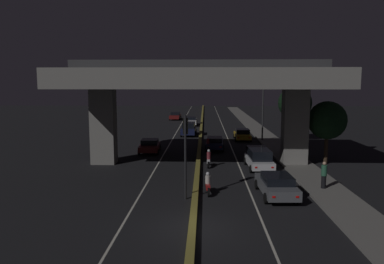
{
  "coord_description": "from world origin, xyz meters",
  "views": [
    {
      "loc": [
        0.57,
        -17.39,
        6.97
      ],
      "look_at": [
        -0.93,
        25.89,
        1.33
      ],
      "focal_mm": 35.0,
      "sensor_mm": 36.0,
      "label": 1
    }
  ],
  "objects_px": {
    "car_white_second": "(259,158)",
    "motorcycle_white_filtering_mid": "(209,159)",
    "car_dark_red_lead_oncoming": "(150,146)",
    "motorcycle_red_filtering_near": "(208,185)",
    "car_dark_blue_second_oncoming": "(189,129)",
    "car_taxi_yellow_fourth": "(242,134)",
    "car_white_third_oncoming": "(191,121)",
    "street_lamp": "(261,102)",
    "car_dark_red_fourth_oncoming": "(175,116)",
    "motorcycle_black_filtering_far": "(208,147)",
    "car_grey_lead": "(276,185)",
    "pedestrian_on_sidewalk": "(324,175)",
    "car_dark_blue_third": "(215,143)",
    "traffic_light_left_of_median": "(185,142)"
  },
  "relations": [
    {
      "from": "pedestrian_on_sidewalk",
      "to": "car_taxi_yellow_fourth",
      "type": "bearing_deg",
      "value": 98.2
    },
    {
      "from": "car_dark_blue_third",
      "to": "car_taxi_yellow_fourth",
      "type": "distance_m",
      "value": 7.65
    },
    {
      "from": "car_taxi_yellow_fourth",
      "to": "car_dark_blue_second_oncoming",
      "type": "bearing_deg",
      "value": 60.49
    },
    {
      "from": "car_dark_blue_third",
      "to": "car_dark_red_fourth_oncoming",
      "type": "distance_m",
      "value": 33.61
    },
    {
      "from": "car_taxi_yellow_fourth",
      "to": "car_white_third_oncoming",
      "type": "distance_m",
      "value": 17.61
    },
    {
      "from": "car_taxi_yellow_fourth",
      "to": "motorcycle_red_filtering_near",
      "type": "xyz_separation_m",
      "value": [
        -4.43,
        -22.86,
        -0.12
      ]
    },
    {
      "from": "car_white_second",
      "to": "motorcycle_white_filtering_mid",
      "type": "xyz_separation_m",
      "value": [
        -4.12,
        0.46,
        -0.26
      ]
    },
    {
      "from": "car_dark_red_fourth_oncoming",
      "to": "pedestrian_on_sidewalk",
      "type": "height_order",
      "value": "pedestrian_on_sidewalk"
    },
    {
      "from": "street_lamp",
      "to": "car_dark_blue_second_oncoming",
      "type": "height_order",
      "value": "street_lamp"
    },
    {
      "from": "car_white_third_oncoming",
      "to": "traffic_light_left_of_median",
      "type": "bearing_deg",
      "value": 1.19
    },
    {
      "from": "car_taxi_yellow_fourth",
      "to": "pedestrian_on_sidewalk",
      "type": "distance_m",
      "value": 22.09
    },
    {
      "from": "car_white_second",
      "to": "car_taxi_yellow_fourth",
      "type": "height_order",
      "value": "car_white_second"
    },
    {
      "from": "car_dark_red_lead_oncoming",
      "to": "car_white_third_oncoming",
      "type": "height_order",
      "value": "car_white_third_oncoming"
    },
    {
      "from": "motorcycle_white_filtering_mid",
      "to": "motorcycle_red_filtering_near",
      "type": "bearing_deg",
      "value": -176.73
    },
    {
      "from": "motorcycle_black_filtering_far",
      "to": "pedestrian_on_sidewalk",
      "type": "relative_size",
      "value": 1.04
    },
    {
      "from": "car_dark_red_fourth_oncoming",
      "to": "car_dark_blue_second_oncoming",
      "type": "bearing_deg",
      "value": 10.95
    },
    {
      "from": "car_taxi_yellow_fourth",
      "to": "car_dark_blue_second_oncoming",
      "type": "xyz_separation_m",
      "value": [
        -6.81,
        3.91,
        0.2
      ]
    },
    {
      "from": "motorcycle_black_filtering_far",
      "to": "pedestrian_on_sidewalk",
      "type": "height_order",
      "value": "pedestrian_on_sidewalk"
    },
    {
      "from": "car_white_third_oncoming",
      "to": "car_dark_blue_second_oncoming",
      "type": "bearing_deg",
      "value": -0.01
    },
    {
      "from": "car_grey_lead",
      "to": "car_white_third_oncoming",
      "type": "height_order",
      "value": "car_white_third_oncoming"
    },
    {
      "from": "car_white_third_oncoming",
      "to": "motorcycle_red_filtering_near",
      "type": "height_order",
      "value": "same"
    },
    {
      "from": "car_dark_blue_third",
      "to": "motorcycle_red_filtering_near",
      "type": "relative_size",
      "value": 2.43
    },
    {
      "from": "street_lamp",
      "to": "car_dark_red_fourth_oncoming",
      "type": "height_order",
      "value": "street_lamp"
    },
    {
      "from": "car_grey_lead",
      "to": "car_dark_red_fourth_oncoming",
      "type": "xyz_separation_m",
      "value": [
        -10.19,
        49.39,
        -0.02
      ]
    },
    {
      "from": "car_dark_red_fourth_oncoming",
      "to": "motorcycle_red_filtering_near",
      "type": "relative_size",
      "value": 2.54
    },
    {
      "from": "car_dark_red_fourth_oncoming",
      "to": "car_dark_blue_third",
      "type": "bearing_deg",
      "value": 13.51
    },
    {
      "from": "car_dark_red_lead_oncoming",
      "to": "motorcycle_red_filtering_near",
      "type": "relative_size",
      "value": 2.1
    },
    {
      "from": "car_dark_red_fourth_oncoming",
      "to": "motorcycle_black_filtering_far",
      "type": "bearing_deg",
      "value": 11.73
    },
    {
      "from": "car_grey_lead",
      "to": "car_dark_red_fourth_oncoming",
      "type": "height_order",
      "value": "car_dark_red_fourth_oncoming"
    },
    {
      "from": "car_white_second",
      "to": "car_white_third_oncoming",
      "type": "xyz_separation_m",
      "value": [
        -6.71,
        31.76,
        -0.15
      ]
    },
    {
      "from": "motorcycle_red_filtering_near",
      "to": "car_taxi_yellow_fourth",
      "type": "bearing_deg",
      "value": -15.26
    },
    {
      "from": "car_taxi_yellow_fourth",
      "to": "car_white_second",
      "type": "bearing_deg",
      "value": 179.69
    },
    {
      "from": "car_dark_blue_third",
      "to": "car_dark_blue_second_oncoming",
      "type": "relative_size",
      "value": 1.03
    },
    {
      "from": "car_dark_red_fourth_oncoming",
      "to": "motorcycle_red_filtering_near",
      "type": "xyz_separation_m",
      "value": [
        5.94,
        -49.02,
        -0.13
      ]
    },
    {
      "from": "car_dark_blue_third",
      "to": "pedestrian_on_sidewalk",
      "type": "distance_m",
      "value": 16.54
    },
    {
      "from": "motorcycle_white_filtering_mid",
      "to": "street_lamp",
      "type": "bearing_deg",
      "value": -19.72
    },
    {
      "from": "car_dark_blue_second_oncoming",
      "to": "motorcycle_red_filtering_near",
      "type": "height_order",
      "value": "car_dark_blue_second_oncoming"
    },
    {
      "from": "car_dark_blue_second_oncoming",
      "to": "motorcycle_white_filtering_mid",
      "type": "xyz_separation_m",
      "value": [
        2.51,
        -18.99,
        -0.29
      ]
    },
    {
      "from": "car_grey_lead",
      "to": "car_dark_red_lead_oncoming",
      "type": "height_order",
      "value": "car_grey_lead"
    },
    {
      "from": "car_dark_blue_second_oncoming",
      "to": "car_dark_red_fourth_oncoming",
      "type": "height_order",
      "value": "car_dark_blue_second_oncoming"
    },
    {
      "from": "street_lamp",
      "to": "motorcycle_red_filtering_near",
      "type": "distance_m",
      "value": 23.28
    },
    {
      "from": "car_dark_blue_third",
      "to": "car_white_third_oncoming",
      "type": "relative_size",
      "value": 0.99
    },
    {
      "from": "car_white_second",
      "to": "motorcycle_red_filtering_near",
      "type": "relative_size",
      "value": 2.46
    },
    {
      "from": "car_dark_blue_third",
      "to": "car_dark_blue_second_oncoming",
      "type": "height_order",
      "value": "car_dark_blue_second_oncoming"
    },
    {
      "from": "street_lamp",
      "to": "motorcycle_red_filtering_near",
      "type": "relative_size",
      "value": 4.18
    },
    {
      "from": "car_dark_red_lead_oncoming",
      "to": "car_white_third_oncoming",
      "type": "distance_m",
      "value": 25.14
    },
    {
      "from": "traffic_light_left_of_median",
      "to": "car_white_second",
      "type": "xyz_separation_m",
      "value": [
        5.61,
        8.36,
        -2.6
      ]
    },
    {
      "from": "traffic_light_left_of_median",
      "to": "pedestrian_on_sidewalk",
      "type": "xyz_separation_m",
      "value": [
        8.94,
        2.05,
        -2.45
      ]
    },
    {
      "from": "pedestrian_on_sidewalk",
      "to": "traffic_light_left_of_median",
      "type": "bearing_deg",
      "value": -167.07
    },
    {
      "from": "car_dark_blue_third",
      "to": "car_dark_red_fourth_oncoming",
      "type": "xyz_separation_m",
      "value": [
        -6.79,
        32.91,
        0.0
      ]
    }
  ]
}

